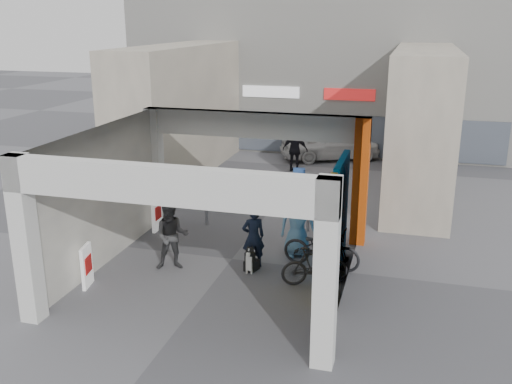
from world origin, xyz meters
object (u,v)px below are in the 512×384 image
(man_crates, at_px, (295,150))
(white_van, at_px, (330,143))
(border_collie, at_px, (251,261))
(man_with_dog, at_px, (253,237))
(man_back_turned, at_px, (172,236))
(man_elderly, at_px, (298,222))
(cafe_set, at_px, (239,196))
(produce_stand, at_px, (214,185))
(bicycle_rear, at_px, (315,266))
(bicycle_front, at_px, (322,248))

(man_crates, relative_size, white_van, 0.42)
(border_collie, height_order, white_van, white_van)
(man_with_dog, distance_m, man_back_turned, 2.00)
(border_collie, bearing_deg, white_van, 106.92)
(man_back_turned, distance_m, man_elderly, 3.25)
(man_elderly, xyz_separation_m, man_crates, (-1.80, 8.34, -0.03))
(cafe_set, bearing_deg, white_van, 74.61)
(produce_stand, xyz_separation_m, man_back_turned, (1.09, -6.11, 0.52))
(cafe_set, height_order, bicycle_rear, bicycle_rear)
(man_elderly, relative_size, bicycle_rear, 1.17)
(man_elderly, xyz_separation_m, bicycle_front, (0.74, -0.62, -0.40))
(bicycle_rear, bearing_deg, produce_stand, 15.69)
(white_van, bearing_deg, border_collie, 154.46)
(man_elderly, bearing_deg, produce_stand, 108.41)
(cafe_set, height_order, man_elderly, man_elderly)
(cafe_set, xyz_separation_m, white_van, (1.97, 7.16, 0.43))
(cafe_set, xyz_separation_m, bicycle_front, (3.45, -4.23, 0.21))
(border_collie, distance_m, man_elderly, 1.72)
(border_collie, distance_m, man_with_dog, 0.60)
(man_crates, distance_m, bicycle_front, 9.32)
(bicycle_front, distance_m, white_van, 11.49)
(border_collie, xyz_separation_m, man_back_turned, (-1.91, -0.33, 0.57))
(white_van, bearing_deg, man_with_dog, 154.37)
(cafe_set, height_order, man_back_turned, man_back_turned)
(cafe_set, relative_size, white_van, 0.33)
(man_elderly, bearing_deg, man_back_turned, -172.11)
(man_with_dog, distance_m, bicycle_front, 1.71)
(man_crates, bearing_deg, bicycle_front, 110.30)
(border_collie, relative_size, white_van, 0.17)
(produce_stand, height_order, bicycle_front, bicycle_front)
(white_van, bearing_deg, cafe_set, 139.77)
(border_collie, xyz_separation_m, bicycle_front, (1.63, 0.70, 0.23))
(produce_stand, relative_size, man_with_dog, 0.82)
(produce_stand, relative_size, bicycle_rear, 0.82)
(produce_stand, bearing_deg, white_van, 70.48)
(bicycle_front, distance_m, bicycle_rear, 0.98)
(man_elderly, relative_size, man_crates, 1.03)
(man_with_dog, distance_m, bicycle_rear, 1.77)
(man_elderly, distance_m, bicycle_front, 1.05)
(man_with_dog, relative_size, bicycle_front, 0.81)
(produce_stand, distance_m, border_collie, 6.52)
(produce_stand, bearing_deg, man_crates, 68.69)
(man_elderly, bearing_deg, cafe_set, 104.25)
(bicycle_front, bearing_deg, bicycle_rear, -172.11)
(produce_stand, xyz_separation_m, man_with_dog, (2.98, -5.48, 0.45))
(man_with_dog, distance_m, white_van, 11.79)
(bicycle_front, bearing_deg, man_elderly, 57.77)
(man_elderly, distance_m, white_van, 10.80)
(man_with_dog, height_order, bicycle_front, man_with_dog)
(border_collie, height_order, bicycle_front, bicycle_front)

